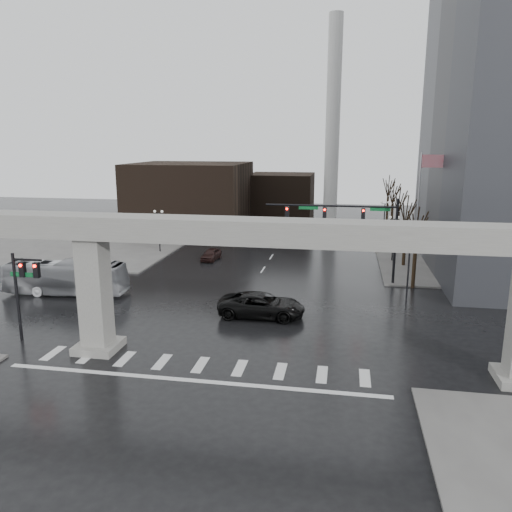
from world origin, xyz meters
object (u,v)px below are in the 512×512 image
object	(u,v)px
signal_mast_arm	(354,221)
far_car	(211,254)
pickup_truck	(262,305)
city_bus	(65,278)

from	to	relation	value
signal_mast_arm	far_car	world-z (taller)	signal_mast_arm
signal_mast_arm	pickup_truck	xyz separation A→B (m)	(-6.79, -10.86, -4.92)
pickup_truck	city_bus	bearing A→B (deg)	81.13
pickup_truck	far_car	xyz separation A→B (m)	(-8.66, 17.37, -0.26)
signal_mast_arm	city_bus	bearing A→B (deg)	-161.60
pickup_truck	city_bus	world-z (taller)	city_bus
far_car	city_bus	bearing A→B (deg)	-117.68
pickup_truck	far_car	bearing A→B (deg)	26.33
pickup_truck	city_bus	distance (m)	17.92
pickup_truck	far_car	world-z (taller)	pickup_truck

